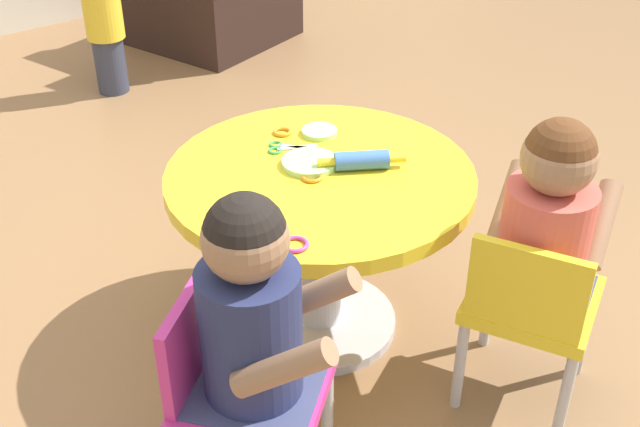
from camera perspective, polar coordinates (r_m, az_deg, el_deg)
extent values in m
plane|color=olive|center=(2.37, 0.00, -7.88)|extent=(10.00, 10.00, 0.00)
cylinder|color=silver|center=(2.36, 0.00, -7.61)|extent=(0.44, 0.44, 0.03)
cylinder|color=silver|center=(2.22, 0.00, -3.23)|extent=(0.12, 0.12, 0.48)
cylinder|color=yellow|center=(2.08, 0.00, 2.52)|extent=(0.81, 0.81, 0.04)
cylinder|color=#B7B7BC|center=(1.93, 0.53, -13.90)|extent=(0.03, 0.03, 0.28)
cylinder|color=#B7B7BC|center=(1.99, -6.95, -12.49)|extent=(0.03, 0.03, 0.28)
cube|color=#CC338C|center=(1.76, -4.68, -12.59)|extent=(0.42, 0.42, 0.04)
cube|color=#CC338C|center=(1.71, -9.23, -8.69)|extent=(0.23, 0.18, 0.22)
cube|color=#3F4772|center=(1.76, -4.68, -12.54)|extent=(0.38, 0.38, 0.04)
cylinder|color=navy|center=(1.64, -4.95, -8.37)|extent=(0.21, 0.21, 0.30)
sphere|color=#997051|center=(1.50, -5.35, -1.86)|extent=(0.17, 0.17, 0.17)
sphere|color=black|center=(1.49, -5.38, -1.46)|extent=(0.16, 0.16, 0.16)
cylinder|color=#997051|center=(1.52, -2.66, -10.96)|extent=(0.17, 0.20, 0.17)
cylinder|color=#997051|center=(1.68, -0.57, -5.93)|extent=(0.17, 0.20, 0.17)
cylinder|color=#B7B7BC|center=(2.24, 18.35, -8.04)|extent=(0.03, 0.03, 0.28)
cylinder|color=#B7B7BC|center=(2.27, 11.93, -6.39)|extent=(0.03, 0.03, 0.28)
cylinder|color=#B7B7BC|center=(2.05, 17.03, -12.44)|extent=(0.03, 0.03, 0.28)
cylinder|color=#B7B7BC|center=(2.07, 9.94, -10.54)|extent=(0.03, 0.03, 0.28)
cube|color=yellow|center=(2.05, 14.92, -5.98)|extent=(0.40, 0.40, 0.04)
cube|color=yellow|center=(1.87, 14.52, -5.30)|extent=(0.14, 0.25, 0.22)
cube|color=#3F4772|center=(2.05, 14.93, -5.94)|extent=(0.36, 0.36, 0.04)
cylinder|color=#D8594C|center=(1.95, 15.63, -2.04)|extent=(0.21, 0.21, 0.30)
sphere|color=#997051|center=(1.84, 16.66, 3.77)|extent=(0.17, 0.17, 0.17)
sphere|color=#593319|center=(1.83, 16.73, 4.11)|extent=(0.16, 0.16, 0.16)
cylinder|color=#997051|center=(2.01, 19.37, -0.76)|extent=(0.22, 0.14, 0.17)
cylinder|color=#997051|center=(2.04, 13.35, 0.72)|extent=(0.22, 0.14, 0.17)
cube|color=black|center=(4.40, -7.84, 14.74)|extent=(0.87, 0.87, 0.40)
cylinder|color=#33384C|center=(3.86, -14.70, 10.23)|extent=(0.14, 0.14, 0.26)
cylinder|color=yellow|center=(3.77, -15.26, 13.87)|extent=(0.17, 0.17, 0.26)
cylinder|color=#3F72CC|center=(2.07, 2.98, 3.80)|extent=(0.15, 0.12, 0.05)
cylinder|color=yellow|center=(2.06, 0.44, 3.66)|extent=(0.05, 0.04, 0.02)
cylinder|color=yellow|center=(2.09, 5.50, 3.92)|extent=(0.05, 0.04, 0.02)
cube|color=silver|center=(2.18, -1.62, 4.71)|extent=(0.10, 0.06, 0.01)
cube|color=silver|center=(2.18, -1.62, 4.71)|extent=(0.08, 0.09, 0.01)
torus|color=green|center=(2.17, -3.23, 4.49)|extent=(0.05, 0.05, 0.01)
torus|color=green|center=(2.20, -3.17, 4.93)|extent=(0.05, 0.05, 0.01)
cylinder|color=#B2E58C|center=(2.09, -0.82, 3.60)|extent=(0.15, 0.15, 0.02)
cylinder|color=#B2E58C|center=(2.25, -0.04, 5.85)|extent=(0.10, 0.10, 0.01)
torus|color=orange|center=(2.04, -0.56, 2.62)|extent=(0.06, 0.06, 0.01)
torus|color=orange|center=(2.26, -2.70, 5.83)|extent=(0.05, 0.05, 0.01)
torus|color=#D83FA5|center=(1.79, -1.78, -2.21)|extent=(0.06, 0.06, 0.01)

